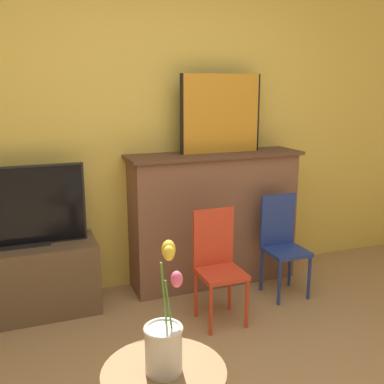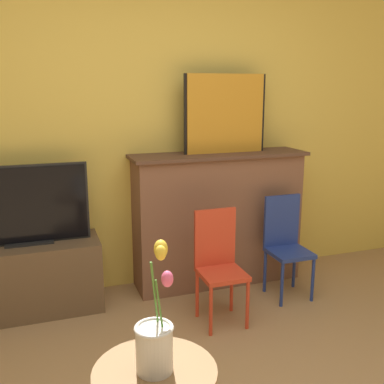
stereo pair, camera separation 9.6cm
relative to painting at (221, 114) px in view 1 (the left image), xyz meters
The scene contains 8 objects.
wall_back 0.61m from the painting, 161.36° to the left, with size 8.00×0.06×2.70m.
fireplace_mantel 0.81m from the painting, behind, with size 1.38×0.38×1.05m.
painting is the anchor object (origin of this frame).
tv_stand 1.84m from the painting, behind, with size 0.93×0.40×0.50m.
tv_monitor 1.58m from the painting, behind, with size 0.82×0.12×0.55m.
chair_red 1.13m from the painting, 115.64° to the right, with size 0.29×0.29×0.76m.
chair_blue 1.06m from the painting, 48.24° to the right, with size 0.29×0.29×0.76m.
vase_tulips 2.04m from the painting, 121.19° to the right, with size 0.17×0.22×0.51m.
Camera 1 is at (-0.88, -1.21, 1.55)m, focal length 42.00 mm.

